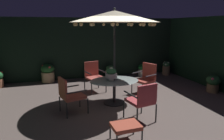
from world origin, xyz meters
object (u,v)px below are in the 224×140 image
at_px(potted_plant_front_corner, 110,72).
at_px(potted_plant_right_near, 166,68).
at_px(patio_dining_table, 114,85).
at_px(potted_plant_back_center, 142,70).
at_px(patio_chair_northeast, 142,99).
at_px(potted_plant_left_far, 48,73).
at_px(patio_chair_north, 69,93).
at_px(centerpiece_planter, 111,74).
at_px(patio_umbrella, 114,17).
at_px(potted_plant_back_left, 90,73).
at_px(patio_chair_east, 146,77).
at_px(patio_chair_southeast, 94,74).
at_px(ottoman_footrest, 126,127).
at_px(potted_plant_left_near, 213,83).

distance_m(potted_plant_front_corner, potted_plant_right_near, 2.67).
bearing_deg(patio_dining_table, potted_plant_back_center, 51.66).
distance_m(patio_chair_northeast, potted_plant_left_far, 4.87).
distance_m(patio_chair_north, potted_plant_front_corner, 3.89).
bearing_deg(centerpiece_planter, potted_plant_front_corner, 73.85).
distance_m(patio_umbrella, potted_plant_left_far, 4.14).
relative_size(potted_plant_back_center, potted_plant_right_near, 0.83).
xyz_separation_m(patio_dining_table, patio_chair_north, (-1.34, -0.36, 0.01)).
relative_size(potted_plant_front_corner, potted_plant_back_left, 1.05).
bearing_deg(patio_chair_east, patio_chair_northeast, -118.85).
xyz_separation_m(patio_umbrella, patio_chair_east, (1.29, 0.51, -1.92)).
height_order(patio_chair_southeast, potted_plant_front_corner, patio_chair_southeast).
relative_size(potted_plant_back_center, potted_plant_back_left, 0.97).
xyz_separation_m(patio_chair_southeast, potted_plant_left_far, (-1.54, 1.68, -0.21)).
distance_m(patio_dining_table, patio_chair_east, 1.39).
bearing_deg(centerpiece_planter, patio_dining_table, 11.25).
distance_m(patio_chair_east, potted_plant_left_far, 4.04).
xyz_separation_m(patio_chair_northeast, potted_plant_front_corner, (0.49, 4.27, -0.30)).
height_order(patio_chair_southeast, potted_plant_right_near, patio_chair_southeast).
bearing_deg(potted_plant_left_far, patio_chair_northeast, -64.11).
bearing_deg(patio_chair_east, patio_chair_southeast, 152.59).
bearing_deg(ottoman_footrest, patio_umbrella, 78.41).
xyz_separation_m(centerpiece_planter, potted_plant_left_far, (-1.77, 3.05, -0.53)).
xyz_separation_m(patio_chair_northeast, potted_plant_right_near, (3.14, 4.03, -0.25)).
bearing_deg(patio_chair_southeast, potted_plant_front_corner, 55.48).
relative_size(centerpiece_planter, potted_plant_left_near, 0.67).
xyz_separation_m(potted_plant_left_near, potted_plant_back_center, (-1.31, 2.91, -0.05)).
height_order(patio_chair_east, ottoman_footrest, patio_chair_east).
relative_size(patio_umbrella, potted_plant_left_far, 3.73).
relative_size(centerpiece_planter, patio_chair_southeast, 0.38).
bearing_deg(patio_chair_northeast, potted_plant_left_far, 115.89).
xyz_separation_m(patio_chair_northeast, patio_chair_east, (1.03, 1.87, 0.01)).
bearing_deg(potted_plant_left_near, patio_umbrella, 179.64).
distance_m(potted_plant_left_near, potted_plant_back_center, 3.19).
bearing_deg(patio_umbrella, potted_plant_left_near, -0.36).
distance_m(patio_chair_southeast, potted_plant_left_far, 2.29).
relative_size(patio_dining_table, patio_chair_northeast, 1.50).
xyz_separation_m(potted_plant_left_far, potted_plant_right_near, (5.27, -0.35, -0.06)).
distance_m(potted_plant_left_far, potted_plant_back_center, 4.15).
bearing_deg(potted_plant_front_corner, potted_plant_back_left, -172.58).
distance_m(centerpiece_planter, potted_plant_left_near, 3.74).
bearing_deg(centerpiece_planter, patio_umbrella, 11.25).
xyz_separation_m(patio_umbrella, potted_plant_front_corner, (0.75, 2.91, -2.23)).
distance_m(patio_umbrella, potted_plant_right_near, 4.85).
relative_size(patio_chair_north, patio_chair_northeast, 1.00).
height_order(patio_chair_southeast, potted_plant_back_center, patio_chair_southeast).
bearing_deg(potted_plant_back_center, potted_plant_left_near, -65.82).
bearing_deg(potted_plant_front_corner, patio_umbrella, -104.41).
distance_m(patio_dining_table, patio_chair_north, 1.39).
distance_m(patio_dining_table, patio_chair_northeast, 1.38).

